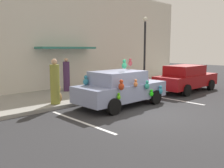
% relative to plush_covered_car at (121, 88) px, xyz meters
% --- Properties ---
extents(ground_plane, '(60.00, 60.00, 0.00)m').
position_rel_plush_covered_car_xyz_m(ground_plane, '(-0.20, -1.72, -0.80)').
color(ground_plane, '#2D2D30').
extents(sidewalk, '(24.00, 4.00, 0.15)m').
position_rel_plush_covered_car_xyz_m(sidewalk, '(-0.20, 3.28, -0.72)').
color(sidewalk, gray).
rests_on(sidewalk, ground).
extents(storefront_building, '(24.00, 1.25, 6.40)m').
position_rel_plush_covered_car_xyz_m(storefront_building, '(-0.19, 5.42, 2.39)').
color(storefront_building, beige).
rests_on(storefront_building, ground).
extents(parking_stripe_front, '(0.12, 3.60, 0.01)m').
position_rel_plush_covered_car_xyz_m(parking_stripe_front, '(2.81, -0.72, -0.80)').
color(parking_stripe_front, silver).
rests_on(parking_stripe_front, ground).
extents(parking_stripe_rear, '(0.12, 3.60, 0.01)m').
position_rel_plush_covered_car_xyz_m(parking_stripe_rear, '(-2.72, -0.72, -0.80)').
color(parking_stripe_rear, silver).
rests_on(parking_stripe_rear, ground).
extents(plush_covered_car, '(4.25, 2.07, 2.06)m').
position_rel_plush_covered_car_xyz_m(plush_covered_car, '(0.00, 0.00, 0.00)').
color(plush_covered_car, '#8892B6').
rests_on(plush_covered_car, ground).
extents(parked_sedan_behind, '(4.57, 1.88, 1.54)m').
position_rel_plush_covered_car_xyz_m(parked_sedan_behind, '(5.39, -0.08, -0.01)').
color(parked_sedan_behind, maroon).
rests_on(parked_sedan_behind, ground).
extents(teddy_bear_on_sidewalk, '(0.40, 0.34, 0.77)m').
position_rel_plush_covered_car_xyz_m(teddy_bear_on_sidewalk, '(-2.12, 1.76, -0.29)').
color(teddy_bear_on_sidewalk, '#9E723D').
rests_on(teddy_bear_on_sidewalk, sidewalk).
extents(street_lamp_post, '(0.28, 0.28, 4.17)m').
position_rel_plush_covered_car_xyz_m(street_lamp_post, '(3.81, 1.78, 1.88)').
color(street_lamp_post, black).
rests_on(street_lamp_post, sidewalk).
extents(pedestrian_near_shopfront, '(0.36, 0.36, 1.84)m').
position_rel_plush_covered_car_xyz_m(pedestrian_near_shopfront, '(-0.11, 4.12, 0.20)').
color(pedestrian_near_shopfront, '#44284C').
rests_on(pedestrian_near_shopfront, sidewalk).
extents(pedestrian_by_lamp, '(0.40, 0.40, 1.93)m').
position_rel_plush_covered_car_xyz_m(pedestrian_by_lamp, '(-2.24, 1.73, 0.25)').
color(pedestrian_by_lamp, olive).
rests_on(pedestrian_by_lamp, sidewalk).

